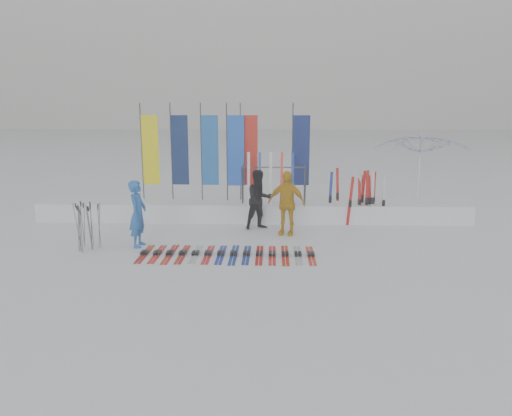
{
  "coord_description": "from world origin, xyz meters",
  "views": [
    {
      "loc": [
        0.64,
        -11.63,
        3.82
      ],
      "look_at": [
        0.2,
        1.6,
        1.0
      ],
      "focal_mm": 35.0,
      "sensor_mm": 36.0,
      "label": 1
    }
  ],
  "objects_px": {
    "tent_canopy": "(420,176)",
    "ski_rack": "(274,180)",
    "person_blue": "(138,214)",
    "person_yellow": "(286,203)",
    "ski_row": "(228,254)",
    "person_black": "(259,200)"
  },
  "relations": [
    {
      "from": "person_blue",
      "to": "ski_rack",
      "type": "relative_size",
      "value": 0.88
    },
    {
      "from": "ski_rack",
      "to": "person_yellow",
      "type": "bearing_deg",
      "value": -77.06
    },
    {
      "from": "person_black",
      "to": "person_yellow",
      "type": "bearing_deg",
      "value": -64.1
    },
    {
      "from": "person_yellow",
      "to": "person_blue",
      "type": "bearing_deg",
      "value": -145.06
    },
    {
      "from": "person_yellow",
      "to": "ski_rack",
      "type": "relative_size",
      "value": 0.92
    },
    {
      "from": "person_black",
      "to": "person_yellow",
      "type": "xyz_separation_m",
      "value": [
        0.8,
        -0.66,
        0.04
      ]
    },
    {
      "from": "person_black",
      "to": "ski_rack",
      "type": "relative_size",
      "value": 0.89
    },
    {
      "from": "person_black",
      "to": "tent_canopy",
      "type": "height_order",
      "value": "tent_canopy"
    },
    {
      "from": "person_blue",
      "to": "person_yellow",
      "type": "distance_m",
      "value": 4.22
    },
    {
      "from": "tent_canopy",
      "to": "ski_rack",
      "type": "bearing_deg",
      "value": -171.71
    },
    {
      "from": "person_black",
      "to": "ski_rack",
      "type": "distance_m",
      "value": 1.14
    },
    {
      "from": "person_black",
      "to": "tent_canopy",
      "type": "relative_size",
      "value": 0.57
    },
    {
      "from": "person_black",
      "to": "tent_canopy",
      "type": "xyz_separation_m",
      "value": [
        5.29,
        1.65,
        0.52
      ]
    },
    {
      "from": "person_blue",
      "to": "ski_rack",
      "type": "distance_m",
      "value": 4.71
    },
    {
      "from": "person_blue",
      "to": "person_black",
      "type": "distance_m",
      "value": 3.78
    },
    {
      "from": "person_blue",
      "to": "person_black",
      "type": "height_order",
      "value": "person_black"
    },
    {
      "from": "ski_row",
      "to": "ski_rack",
      "type": "relative_size",
      "value": 2.16
    },
    {
      "from": "person_yellow",
      "to": "tent_canopy",
      "type": "bearing_deg",
      "value": 43.14
    },
    {
      "from": "person_blue",
      "to": "ski_row",
      "type": "xyz_separation_m",
      "value": [
        2.46,
        -0.72,
        -0.86
      ]
    },
    {
      "from": "person_black",
      "to": "tent_canopy",
      "type": "bearing_deg",
      "value": -7.64
    },
    {
      "from": "person_blue",
      "to": "person_black",
      "type": "xyz_separation_m",
      "value": [
        3.19,
        2.03,
        0.01
      ]
    },
    {
      "from": "ski_row",
      "to": "person_blue",
      "type": "bearing_deg",
      "value": 163.64
    }
  ]
}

